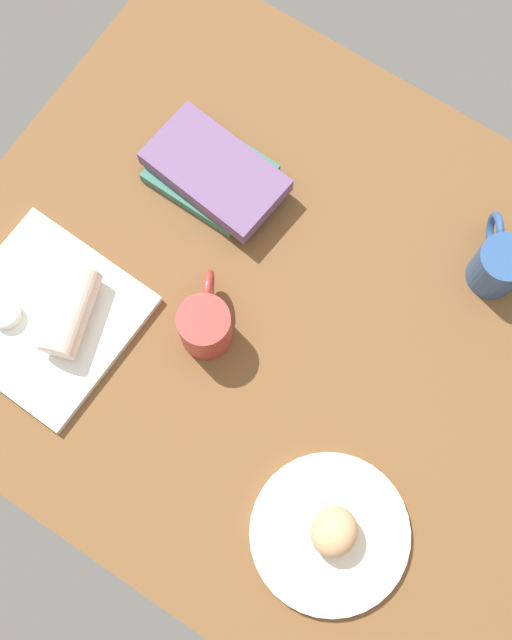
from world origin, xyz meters
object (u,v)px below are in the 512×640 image
(square_plate, at_px, (46,317))
(coffee_mug, at_px, (205,324))
(scone_pastry, at_px, (334,532))
(round_plate, at_px, (330,533))
(sauce_cup, at_px, (4,313))
(breakfast_wrap, at_px, (70,312))
(second_mug, at_px, (498,263))
(book_stack, at_px, (213,172))

(square_plate, height_order, coffee_mug, coffee_mug)
(scone_pastry, xyz_separation_m, coffee_mug, (0.31, -0.15, 0.00))
(round_plate, xyz_separation_m, sauce_cup, (0.58, -0.00, 0.02))
(breakfast_wrap, height_order, second_mug, second_mug)
(breakfast_wrap, distance_m, coffee_mug, 0.20)
(sauce_cup, xyz_separation_m, second_mug, (-0.58, -0.46, 0.02))
(sauce_cup, bearing_deg, scone_pastry, 179.93)
(book_stack, bearing_deg, square_plate, 75.71)
(round_plate, bearing_deg, book_stack, -39.46)
(round_plate, relative_size, sauce_cup, 4.83)
(round_plate, distance_m, square_plate, 0.53)
(square_plate, bearing_deg, second_mug, -140.63)
(book_stack, distance_m, coffee_mug, 0.25)
(scone_pastry, height_order, sauce_cup, scone_pastry)
(square_plate, height_order, sauce_cup, sauce_cup)
(sauce_cup, bearing_deg, second_mug, -141.24)
(sauce_cup, distance_m, book_stack, 0.39)
(breakfast_wrap, height_order, book_stack, breakfast_wrap)
(sauce_cup, relative_size, book_stack, 0.21)
(sauce_cup, distance_m, second_mug, 0.74)
(scone_pastry, relative_size, coffee_mug, 0.59)
(book_stack, relative_size, second_mug, 2.01)
(scone_pastry, xyz_separation_m, sauce_cup, (0.58, -0.00, -0.01))
(book_stack, height_order, second_mug, second_mug)
(square_plate, bearing_deg, sauce_cup, 31.49)
(breakfast_wrap, bearing_deg, sauce_cup, -165.97)
(sauce_cup, height_order, breakfast_wrap, breakfast_wrap)
(round_plate, height_order, square_plate, square_plate)
(scone_pastry, relative_size, breakfast_wrap, 0.54)
(round_plate, distance_m, breakfast_wrap, 0.50)
(round_plate, distance_m, scone_pastry, 0.04)
(round_plate, height_order, book_stack, book_stack)
(scone_pastry, xyz_separation_m, breakfast_wrap, (0.49, -0.05, 0.00))
(round_plate, height_order, scone_pastry, scone_pastry)
(square_plate, xyz_separation_m, second_mug, (-0.53, -0.44, 0.04))
(book_stack, bearing_deg, second_mug, -167.00)
(round_plate, relative_size, book_stack, 1.00)
(round_plate, xyz_separation_m, scone_pastry, (-0.00, -0.00, 0.04))
(breakfast_wrap, distance_m, book_stack, 0.31)
(sauce_cup, relative_size, coffee_mug, 0.40)
(sauce_cup, bearing_deg, breakfast_wrap, -148.51)
(second_mug, bearing_deg, breakfast_wrap, 39.92)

